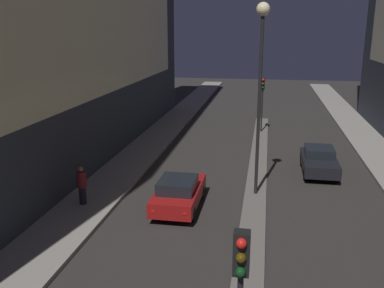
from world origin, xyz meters
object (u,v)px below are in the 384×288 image
traffic_light_mid (263,92)px  street_lamp (261,59)px  traffic_light_near (240,285)px  car_left_lane (179,193)px  pedestrian_on_left_sidewalk (82,185)px  car_right_lane (319,161)px

traffic_light_mid → street_lamp: bearing=-90.0°
traffic_light_near → street_lamp: bearing=90.0°
car_left_lane → pedestrian_on_left_sidewalk: 4.47m
traffic_light_near → pedestrian_on_left_sidewalk: (-7.85, 9.93, -2.14)m
car_right_lane → pedestrian_on_left_sidewalk: size_ratio=2.26×
traffic_light_mid → car_right_lane: bearing=-69.5°
traffic_light_mid → car_right_lane: (3.45, -9.21, -2.51)m
traffic_light_mid → pedestrian_on_left_sidewalk: bearing=-116.0°
street_lamp → car_left_lane: 7.19m
traffic_light_near → car_left_lane: size_ratio=1.00×
traffic_light_mid → street_lamp: street_lamp is taller
car_right_lane → car_left_lane: bearing=-137.9°
pedestrian_on_left_sidewalk → car_left_lane: bearing=8.6°
traffic_light_near → car_right_lane: (3.45, 16.84, -2.51)m
traffic_light_mid → car_left_lane: size_ratio=1.00×
car_right_lane → pedestrian_on_left_sidewalk: bearing=-148.6°
street_lamp → pedestrian_on_left_sidewalk: street_lamp is taller
car_right_lane → street_lamp: bearing=-130.2°
traffic_light_mid → street_lamp: size_ratio=0.47×
car_left_lane → pedestrian_on_left_sidewalk: size_ratio=2.37×
traffic_light_near → car_right_lane: traffic_light_near is taller
car_left_lane → traffic_light_near: bearing=-72.0°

